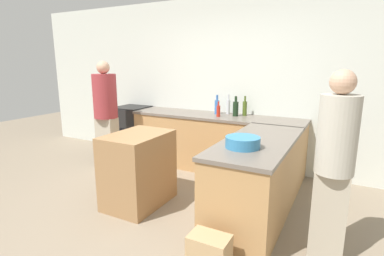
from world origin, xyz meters
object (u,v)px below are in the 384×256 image
at_px(mixing_bowl, 243,142).
at_px(vinegar_bottle_clear, 228,106).
at_px(hot_sauce_bottle, 218,111).
at_px(paper_bag, 209,253).
at_px(person_at_peninsula, 335,160).
at_px(island_table, 138,169).
at_px(olive_oil_bottle, 245,108).
at_px(range_oven, 132,131).
at_px(water_bottle_blue, 217,107).
at_px(person_by_range, 106,111).
at_px(wine_bottle_dark, 236,108).

distance_m(mixing_bowl, vinegar_bottle_clear, 1.92).
bearing_deg(hot_sauce_bottle, paper_bag, -68.44).
bearing_deg(vinegar_bottle_clear, person_at_peninsula, -47.49).
xyz_separation_m(island_table, olive_oil_bottle, (0.73, 1.71, 0.56)).
relative_size(range_oven, water_bottle_blue, 2.94).
distance_m(water_bottle_blue, person_by_range, 1.77).
height_order(island_table, wine_bottle_dark, wine_bottle_dark).
height_order(hot_sauce_bottle, paper_bag, hot_sauce_bottle).
relative_size(hot_sauce_bottle, vinegar_bottle_clear, 0.75).
distance_m(person_at_peninsula, paper_bag, 1.29).
distance_m(hot_sauce_bottle, vinegar_bottle_clear, 0.30).
xyz_separation_m(person_at_peninsula, paper_bag, (-0.83, -0.65, -0.74)).
bearing_deg(olive_oil_bottle, mixing_bowl, -72.34).
height_order(hot_sauce_bottle, person_at_peninsula, person_at_peninsula).
height_order(island_table, person_at_peninsula, person_at_peninsula).
xyz_separation_m(mixing_bowl, wine_bottle_dark, (-0.66, 1.61, 0.07)).
bearing_deg(paper_bag, hot_sauce_bottle, 111.56).
height_order(range_oven, wine_bottle_dark, wine_bottle_dark).
relative_size(range_oven, island_table, 1.02).
bearing_deg(paper_bag, range_oven, 139.12).
bearing_deg(range_oven, person_at_peninsula, -25.09).
height_order(olive_oil_bottle, person_by_range, person_by_range).
distance_m(olive_oil_bottle, paper_bag, 2.61).
distance_m(island_table, person_by_range, 1.59).
relative_size(mixing_bowl, vinegar_bottle_clear, 1.08).
relative_size(range_oven, person_by_range, 0.52).
relative_size(range_oven, person_at_peninsula, 0.54).
distance_m(person_by_range, person_at_peninsula, 3.47).
height_order(range_oven, water_bottle_blue, water_bottle_blue).
bearing_deg(wine_bottle_dark, paper_bag, -74.65).
bearing_deg(island_table, wine_bottle_dark, 68.80).
bearing_deg(hot_sauce_bottle, wine_bottle_dark, 39.47).
relative_size(hot_sauce_bottle, person_at_peninsula, 0.14).
relative_size(island_table, paper_bag, 2.61).
relative_size(island_table, hot_sauce_bottle, 3.75).
height_order(range_oven, vinegar_bottle_clear, vinegar_bottle_clear).
relative_size(island_table, water_bottle_blue, 2.87).
bearing_deg(island_table, paper_bag, -29.13).
relative_size(person_by_range, paper_bag, 5.12).
bearing_deg(olive_oil_bottle, person_by_range, -156.08).
relative_size(mixing_bowl, person_by_range, 0.20).
xyz_separation_m(range_oven, vinegar_bottle_clear, (1.81, 0.17, 0.56)).
bearing_deg(water_bottle_blue, person_at_peninsula, -43.44).
height_order(island_table, vinegar_bottle_clear, vinegar_bottle_clear).
bearing_deg(person_by_range, vinegar_bottle_clear, 27.71).
height_order(mixing_bowl, water_bottle_blue, water_bottle_blue).
relative_size(range_oven, olive_oil_bottle, 2.95).
relative_size(vinegar_bottle_clear, olive_oil_bottle, 1.03).
xyz_separation_m(vinegar_bottle_clear, water_bottle_blue, (-0.16, -0.09, -0.00)).
relative_size(wine_bottle_dark, person_at_peninsula, 0.19).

